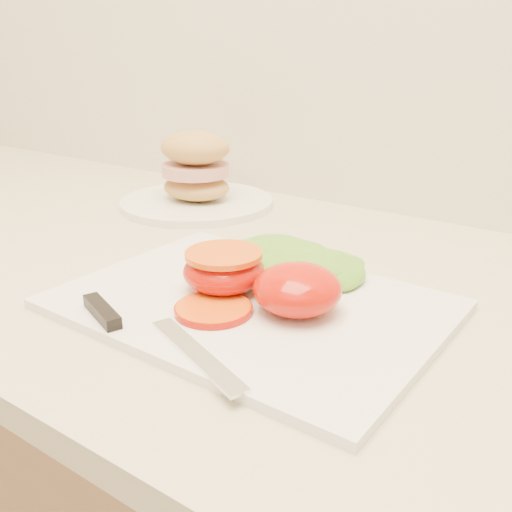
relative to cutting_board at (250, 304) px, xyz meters
The scene contains 8 objects.
cutting_board is the anchor object (origin of this frame).
tomato_half_dome 0.06m from the cutting_board, ahead, with size 0.09×0.09×0.05m, color #B90901.
tomato_half_cut 0.05m from the cutting_board, behind, with size 0.09×0.09×0.04m.
tomato_slice_0 0.05m from the cutting_board, 105.89° to the right, with size 0.07×0.07×0.01m, color #FC610A.
lettuce_leaf_0 0.08m from the cutting_board, 100.39° to the left, with size 0.15×0.10×0.03m, color #5EA62C.
lettuce_leaf_1 0.09m from the cutting_board, 68.53° to the left, with size 0.11×0.08×0.02m, color #5EA62C.
knife 0.12m from the cutting_board, 112.02° to the right, with size 0.23×0.07×0.01m.
sandwich_plate 0.40m from the cutting_board, 138.69° to the left, with size 0.25×0.25×0.12m.
Camera 1 is at (-0.30, 1.16, 1.19)m, focal length 40.00 mm.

